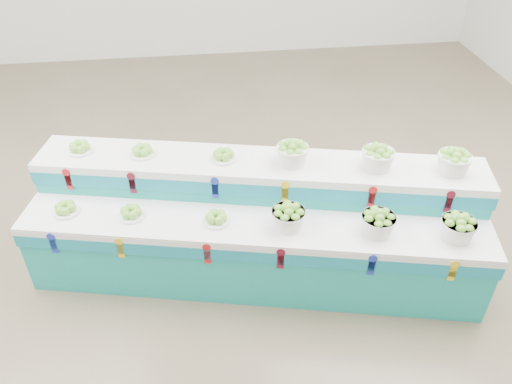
# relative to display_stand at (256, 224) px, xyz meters

# --- Properties ---
(ground) EXTENTS (10.00, 10.00, 0.00)m
(ground) POSITION_rel_display_stand_xyz_m (-0.50, 0.28, -0.51)
(ground) COLOR brown
(ground) RESTS_ON ground
(display_stand) EXTENTS (4.07, 1.88, 1.02)m
(display_stand) POSITION_rel_display_stand_xyz_m (0.00, 0.00, 0.00)
(display_stand) COLOR teal
(display_stand) RESTS_ON ground
(plate_lower_left) EXTENTS (0.27, 0.27, 0.10)m
(plate_lower_left) POSITION_rel_display_stand_xyz_m (-1.60, 0.12, 0.26)
(plate_lower_left) COLOR white
(plate_lower_left) RESTS_ON display_stand
(plate_lower_mid) EXTENTS (0.27, 0.27, 0.10)m
(plate_lower_mid) POSITION_rel_display_stand_xyz_m (-1.05, -0.01, 0.26)
(plate_lower_mid) COLOR white
(plate_lower_mid) RESTS_ON display_stand
(plate_lower_right) EXTENTS (0.27, 0.27, 0.10)m
(plate_lower_right) POSITION_rel_display_stand_xyz_m (-0.35, -0.17, 0.26)
(plate_lower_right) COLOR white
(plate_lower_right) RESTS_ON display_stand
(basket_lower_left) EXTENTS (0.33, 0.33, 0.21)m
(basket_lower_left) POSITION_rel_display_stand_xyz_m (0.22, -0.30, 0.31)
(basket_lower_left) COLOR silver
(basket_lower_left) RESTS_ON display_stand
(basket_lower_mid) EXTENTS (0.33, 0.33, 0.21)m
(basket_lower_mid) POSITION_rel_display_stand_xyz_m (0.92, -0.46, 0.31)
(basket_lower_mid) COLOR silver
(basket_lower_mid) RESTS_ON display_stand
(basket_lower_right) EXTENTS (0.33, 0.33, 0.21)m
(basket_lower_right) POSITION_rel_display_stand_xyz_m (1.52, -0.61, 0.31)
(basket_lower_right) COLOR silver
(basket_lower_right) RESTS_ON display_stand
(plate_upper_left) EXTENTS (0.27, 0.27, 0.10)m
(plate_upper_left) POSITION_rel_display_stand_xyz_m (-1.49, 0.60, 0.56)
(plate_upper_left) COLOR white
(plate_upper_left) RESTS_ON display_stand
(plate_upper_mid) EXTENTS (0.27, 0.27, 0.10)m
(plate_upper_mid) POSITION_rel_display_stand_xyz_m (-0.94, 0.47, 0.56)
(plate_upper_mid) COLOR white
(plate_upper_mid) RESTS_ON display_stand
(plate_upper_right) EXTENTS (0.27, 0.27, 0.10)m
(plate_upper_right) POSITION_rel_display_stand_xyz_m (-0.24, 0.31, 0.56)
(plate_upper_right) COLOR white
(plate_upper_right) RESTS_ON display_stand
(basket_upper_left) EXTENTS (0.33, 0.33, 0.21)m
(basket_upper_left) POSITION_rel_display_stand_xyz_m (0.33, 0.17, 0.61)
(basket_upper_left) COLOR silver
(basket_upper_left) RESTS_ON display_stand
(basket_upper_mid) EXTENTS (0.33, 0.33, 0.21)m
(basket_upper_mid) POSITION_rel_display_stand_xyz_m (1.03, 0.01, 0.61)
(basket_upper_mid) COLOR silver
(basket_upper_mid) RESTS_ON display_stand
(basket_upper_right) EXTENTS (0.33, 0.33, 0.21)m
(basket_upper_right) POSITION_rel_display_stand_xyz_m (1.63, -0.13, 0.61)
(basket_upper_right) COLOR silver
(basket_upper_right) RESTS_ON display_stand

